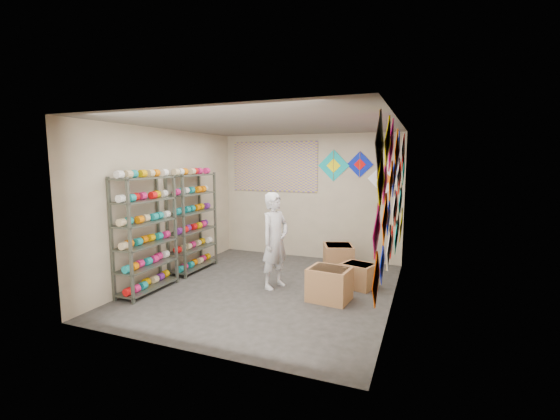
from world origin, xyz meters
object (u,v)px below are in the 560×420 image
at_px(shelf_rack_back, 193,222).
at_px(shopkeeper, 275,241).
at_px(carton_a, 329,284).
at_px(carton_b, 358,276).
at_px(shelf_rack_front, 146,235).
at_px(carton_c, 338,258).

xyz_separation_m(shelf_rack_back, shopkeeper, (1.87, -0.34, -0.14)).
xyz_separation_m(carton_a, carton_b, (0.31, 0.75, -0.05)).
bearing_deg(shelf_rack_front, shopkeeper, 27.18).
bearing_deg(shelf_rack_back, shopkeeper, -10.37).
distance_m(carton_b, carton_c, 0.98).
bearing_deg(carton_c, shelf_rack_back, -179.56).
relative_size(shelf_rack_back, carton_c, 3.19).
bearing_deg(carton_a, shelf_rack_back, 174.82).
relative_size(shelf_rack_front, carton_b, 3.77).
xyz_separation_m(shelf_rack_front, carton_b, (3.18, 1.46, -0.74)).
xyz_separation_m(shelf_rack_front, carton_c, (2.65, 2.27, -0.69)).
xyz_separation_m(shelf_rack_back, carton_b, (3.18, 0.16, -0.74)).
xyz_separation_m(shelf_rack_front, shopkeeper, (1.87, 0.96, -0.14)).
height_order(shelf_rack_back, carton_b, shelf_rack_back).
xyz_separation_m(shelf_rack_back, carton_a, (2.87, -0.59, -0.70)).
height_order(shelf_rack_front, shopkeeper, shelf_rack_front).
distance_m(shopkeeper, carton_b, 1.53).
distance_m(shelf_rack_front, carton_c, 3.56).
relative_size(shelf_rack_front, carton_a, 3.12).
distance_m(carton_a, carton_c, 1.58).
xyz_separation_m(shopkeeper, carton_c, (0.78, 1.32, -0.55)).
xyz_separation_m(shopkeeper, carton_a, (1.00, -0.25, -0.55)).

